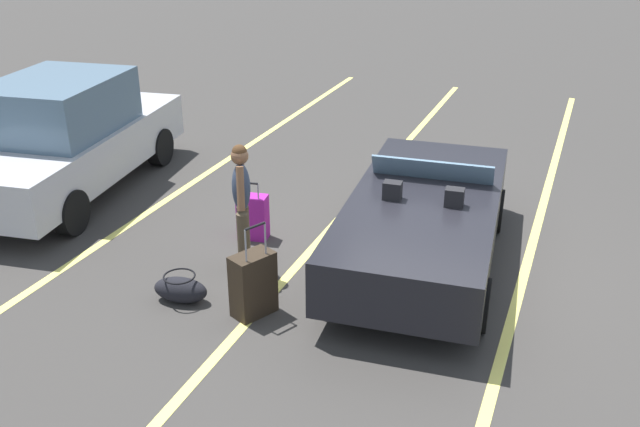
{
  "coord_description": "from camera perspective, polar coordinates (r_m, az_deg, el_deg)",
  "views": [
    {
      "loc": [
        -7.72,
        -1.72,
        4.29
      ],
      "look_at": [
        -0.57,
        1.15,
        0.75
      ],
      "focal_mm": 39.12,
      "sensor_mm": 36.0,
      "label": 1
    }
  ],
  "objects": [
    {
      "name": "lot_line_far",
      "position": [
        10.6,
        -13.96,
        0.03
      ],
      "size": [
        18.0,
        0.12,
        0.01
      ],
      "primitive_type": "cube",
      "color": "#EAE066",
      "rests_on": "ground_plane"
    },
    {
      "name": "suitcase_medium_bright",
      "position": [
        9.47,
        -5.5,
        -0.28
      ],
      "size": [
        0.32,
        0.43,
        0.85
      ],
      "rotation": [
        0.0,
        0.0,
        0.16
      ],
      "color": "#991E8C",
      "rests_on": "ground_plane"
    },
    {
      "name": "duffel_bag",
      "position": [
        8.2,
        -11.34,
        -6.09
      ],
      "size": [
        0.42,
        0.68,
        0.34
      ],
      "rotation": [
        0.0,
        0.0,
        4.86
      ],
      "color": "black",
      "rests_on": "ground_plane"
    },
    {
      "name": "ground_plane",
      "position": [
        9.0,
        8.22,
        -4.07
      ],
      "size": [
        80.0,
        80.0,
        0.0
      ],
      "primitive_type": "plane",
      "color": "#383533"
    },
    {
      "name": "lot_line_mid",
      "position": [
        9.38,
        -0.31,
        -2.54
      ],
      "size": [
        18.0,
        0.12,
        0.01
      ],
      "primitive_type": "cube",
      "color": "#EAE066",
      "rests_on": "ground_plane"
    },
    {
      "name": "parked_sedan_near",
      "position": [
        11.44,
        -20.07,
        5.87
      ],
      "size": [
        4.71,
        2.43,
        1.82
      ],
      "rotation": [
        0.0,
        0.0,
        0.15
      ],
      "color": "#B2B2B7",
      "rests_on": "ground_plane"
    },
    {
      "name": "convertible_car",
      "position": [
        8.92,
        8.66,
        -0.13
      ],
      "size": [
        4.28,
        2.13,
        1.24
      ],
      "rotation": [
        0.0,
        0.0,
        0.09
      ],
      "color": "black",
      "rests_on": "ground_plane"
    },
    {
      "name": "suitcase_large_black",
      "position": [
        7.76,
        -5.5,
        -5.78
      ],
      "size": [
        0.55,
        0.46,
        1.12
      ],
      "rotation": [
        0.0,
        0.0,
        1.13
      ],
      "color": "#2D2319",
      "rests_on": "ground_plane"
    },
    {
      "name": "traveler_person",
      "position": [
        8.4,
        -6.41,
        0.96
      ],
      "size": [
        0.58,
        0.35,
        1.65
      ],
      "rotation": [
        0.0,
        0.0,
        -1.11
      ],
      "color": "#4C3F2D",
      "rests_on": "ground_plane"
    },
    {
      "name": "lot_line_near",
      "position": [
        8.84,
        16.19,
        -5.43
      ],
      "size": [
        18.0,
        0.12,
        0.01
      ],
      "primitive_type": "cube",
      "color": "#EAE066",
      "rests_on": "ground_plane"
    }
  ]
}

